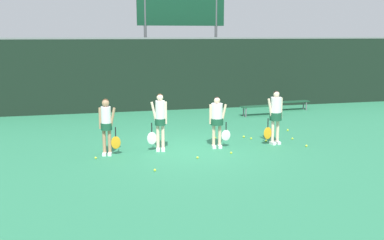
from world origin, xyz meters
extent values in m
plane|color=#2D7F56|center=(0.00, 0.00, 0.00)|extent=(140.00, 140.00, 0.00)
cube|color=black|center=(0.00, 7.50, 1.67)|extent=(60.00, 0.06, 3.34)
cube|color=slate|center=(0.00, 7.50, 3.38)|extent=(60.00, 0.08, 0.08)
cylinder|color=#515156|center=(-0.17, 8.76, 2.81)|extent=(0.14, 0.14, 5.62)
cylinder|color=#515156|center=(3.41, 8.76, 2.81)|extent=(0.14, 0.14, 5.62)
cube|color=#0F3823|center=(1.62, 8.76, 4.80)|extent=(4.37, 0.12, 1.65)
cube|color=#19472D|center=(4.37, 5.02, 0.43)|extent=(1.87, 0.47, 0.04)
cylinder|color=slate|center=(5.12, 5.19, 0.21)|extent=(0.06, 0.06, 0.41)
cylinder|color=slate|center=(5.14, 4.94, 0.21)|extent=(0.06, 0.06, 0.41)
cylinder|color=slate|center=(3.61, 5.10, 0.21)|extent=(0.06, 0.06, 0.41)
cylinder|color=slate|center=(3.62, 4.85, 0.21)|extent=(0.06, 0.06, 0.41)
cube|color=#19472D|center=(6.35, 5.96, 0.42)|extent=(1.75, 0.47, 0.04)
cylinder|color=slate|center=(7.05, 6.14, 0.20)|extent=(0.06, 0.06, 0.40)
cylinder|color=slate|center=(7.07, 5.88, 0.20)|extent=(0.06, 0.06, 0.40)
cylinder|color=slate|center=(5.64, 6.04, 0.20)|extent=(0.06, 0.06, 0.40)
cylinder|color=slate|center=(5.65, 5.79, 0.20)|extent=(0.06, 0.06, 0.40)
cylinder|color=tan|center=(-2.56, -0.08, 0.40)|extent=(0.10, 0.10, 0.81)
cylinder|color=tan|center=(-2.71, -0.05, 0.40)|extent=(0.10, 0.10, 0.81)
cube|color=white|center=(-2.56, -0.11, 0.04)|extent=(0.15, 0.26, 0.09)
cube|color=white|center=(-2.72, -0.08, 0.04)|extent=(0.15, 0.26, 0.09)
cylinder|color=#194C33|center=(-2.64, -0.06, 0.88)|extent=(0.34, 0.34, 0.21)
cylinder|color=white|center=(-2.64, -0.06, 1.14)|extent=(0.29, 0.29, 0.66)
sphere|color=tan|center=(-2.64, -0.06, 1.58)|extent=(0.21, 0.21, 0.21)
sphere|color=#4C331E|center=(-2.63, -0.04, 1.60)|extent=(0.20, 0.20, 0.20)
cylinder|color=tan|center=(-2.45, -0.10, 1.13)|extent=(0.22, 0.11, 0.63)
cylinder|color=tan|center=(-2.81, -0.03, 1.13)|extent=(0.08, 0.08, 0.63)
cylinder|color=black|center=(-2.38, -0.13, 0.72)|extent=(0.03, 0.03, 0.28)
ellipsoid|color=orange|center=(-2.38, -0.13, 0.38)|extent=(0.28, 0.03, 0.39)
cylinder|color=beige|center=(-0.92, 0.03, 0.42)|extent=(0.10, 0.10, 0.85)
cylinder|color=beige|center=(-1.08, 0.06, 0.42)|extent=(0.10, 0.10, 0.85)
cube|color=white|center=(-0.93, 0.00, 0.04)|extent=(0.15, 0.26, 0.09)
cube|color=white|center=(-1.08, 0.03, 0.04)|extent=(0.15, 0.26, 0.09)
cylinder|color=#194C33|center=(-1.00, 0.05, 0.92)|extent=(0.33, 0.33, 0.20)
cylinder|color=white|center=(-1.00, 0.05, 1.21)|extent=(0.29, 0.29, 0.72)
sphere|color=beige|center=(-1.00, 0.05, 1.67)|extent=(0.20, 0.20, 0.20)
sphere|color=#4C331E|center=(-1.00, 0.07, 1.69)|extent=(0.18, 0.18, 0.18)
cylinder|color=beige|center=(-1.18, 0.08, 1.20)|extent=(0.23, 0.11, 0.69)
cylinder|color=beige|center=(-0.83, 0.02, 1.20)|extent=(0.08, 0.08, 0.69)
cylinder|color=black|center=(-1.26, 0.07, 0.75)|extent=(0.03, 0.03, 0.29)
ellipsoid|color=silver|center=(-1.26, 0.07, 0.41)|extent=(0.29, 0.03, 0.40)
cylinder|color=beige|center=(0.90, -0.01, 0.39)|extent=(0.10, 0.10, 0.78)
cylinder|color=beige|center=(0.71, 0.01, 0.39)|extent=(0.10, 0.10, 0.78)
cube|color=white|center=(0.90, -0.04, 0.04)|extent=(0.13, 0.25, 0.09)
cube|color=white|center=(0.70, -0.02, 0.04)|extent=(0.13, 0.25, 0.09)
cylinder|color=#194C33|center=(0.80, 0.00, 0.85)|extent=(0.41, 0.41, 0.20)
cylinder|color=white|center=(0.80, 0.00, 1.10)|extent=(0.35, 0.35, 0.65)
sphere|color=beige|center=(0.80, 0.00, 1.53)|extent=(0.19, 0.19, 0.19)
sphere|color=black|center=(0.81, 0.02, 1.55)|extent=(0.18, 0.18, 0.18)
cylinder|color=beige|center=(1.02, -0.02, 1.09)|extent=(0.21, 0.09, 0.62)
cylinder|color=beige|center=(0.60, 0.02, 1.09)|extent=(0.08, 0.08, 0.62)
cylinder|color=black|center=(1.10, -0.05, 0.70)|extent=(0.03, 0.03, 0.25)
ellipsoid|color=silver|center=(1.10, -0.05, 0.40)|extent=(0.30, 0.03, 0.35)
cylinder|color=beige|center=(2.90, 0.02, 0.42)|extent=(0.10, 0.10, 0.84)
cylinder|color=beige|center=(2.72, -0.01, 0.42)|extent=(0.10, 0.10, 0.84)
cube|color=white|center=(2.91, -0.01, 0.04)|extent=(0.14, 0.25, 0.09)
cube|color=white|center=(2.72, -0.03, 0.04)|extent=(0.14, 0.25, 0.09)
cylinder|color=#194C33|center=(2.81, 0.01, 0.93)|extent=(0.40, 0.40, 0.26)
cylinder|color=white|center=(2.81, 0.01, 1.20)|extent=(0.34, 0.34, 0.72)
sphere|color=beige|center=(2.81, 0.01, 1.65)|extent=(0.19, 0.19, 0.19)
sphere|color=black|center=(2.81, 0.03, 1.68)|extent=(0.18, 0.18, 0.18)
cylinder|color=beige|center=(2.60, -0.02, 1.19)|extent=(0.22, 0.11, 0.68)
cylinder|color=beige|center=(3.01, 0.04, 1.19)|extent=(0.08, 0.08, 0.68)
cylinder|color=black|center=(2.52, -0.05, 0.74)|extent=(0.03, 0.03, 0.29)
ellipsoid|color=orange|center=(2.52, -0.05, 0.39)|extent=(0.27, 0.03, 0.41)
sphere|color=#CCE033|center=(4.12, 1.75, 0.04)|extent=(0.07, 0.07, 0.07)
sphere|color=#CCE033|center=(3.64, -0.60, 0.04)|extent=(0.07, 0.07, 0.07)
sphere|color=#CCE033|center=(2.30, 0.82, 0.03)|extent=(0.07, 0.07, 0.07)
sphere|color=#CCE033|center=(2.14, 1.12, 0.04)|extent=(0.07, 0.07, 0.07)
sphere|color=#CCE033|center=(3.67, 0.45, 0.03)|extent=(0.07, 0.07, 0.07)
sphere|color=#CCE033|center=(-2.99, -0.42, 0.03)|extent=(0.06, 0.06, 0.06)
sphere|color=#CCE033|center=(-1.52, -2.01, 0.03)|extent=(0.07, 0.07, 0.07)
sphere|color=#CCE033|center=(1.13, 1.20, 0.03)|extent=(0.06, 0.06, 0.06)
sphere|color=#CCE033|center=(1.01, -0.83, 0.03)|extent=(0.07, 0.07, 0.07)
sphere|color=#CCE033|center=(-0.11, -1.10, 0.03)|extent=(0.07, 0.07, 0.07)
sphere|color=#CCE033|center=(2.66, 0.37, 0.04)|extent=(0.07, 0.07, 0.07)
camera|label=1|loc=(-3.30, -13.30, 3.56)|focal=42.00mm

